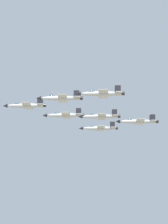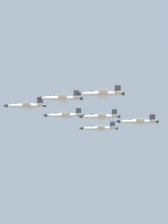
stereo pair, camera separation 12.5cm
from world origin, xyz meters
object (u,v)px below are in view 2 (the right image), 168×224
at_px(jet_trailing, 138,121).
at_px(jet_lead, 25,105).
at_px(jet_left_wingman, 61,98).
at_px(jet_slot_rear, 100,116).
at_px(jet_right_wingman, 64,115).
at_px(jet_left_outer, 101,93).
at_px(jet_right_outer, 99,128).

bearing_deg(jet_trailing, jet_lead, -0.88).
relative_size(jet_lead, jet_trailing, 1.01).
xyz_separation_m(jet_lead, jet_left_wingman, (20.06, 1.87, -0.88)).
bearing_deg(jet_left_wingman, jet_trailing, -158.11).
height_order(jet_left_wingman, jet_slot_rear, jet_left_wingman).
xyz_separation_m(jet_slot_rear, jet_trailing, (10.72, 10.98, -2.19)).
relative_size(jet_left_wingman, jet_right_wingman, 1.00).
relative_size(jet_right_wingman, jet_left_outer, 1.05).
height_order(jet_lead, jet_left_outer, jet_lead).
bearing_deg(jet_right_outer, jet_left_outer, 90.59).
distance_m(jet_lead, jet_left_outer, 40.42).
distance_m(jet_right_wingman, jet_slot_rear, 20.56).
height_order(jet_left_outer, jet_slot_rear, jet_left_outer).
bearing_deg(jet_trailing, jet_right_outer, -60.41).
xyz_separation_m(jet_right_wingman, jet_slot_rear, (20.06, 1.88, -4.13)).
bearing_deg(jet_left_wingman, jet_lead, -41.50).
bearing_deg(jet_slot_rear, jet_lead, 0.94).
distance_m(jet_lead, jet_right_outer, 40.43).
bearing_deg(jet_left_wingman, jet_slot_rear, -140.77).
xyz_separation_m(jet_lead, jet_right_wingman, (1.38, 20.09, -0.63)).
distance_m(jet_left_wingman, jet_right_wingman, 26.09).
height_order(jet_lead, jet_right_outer, jet_lead).
xyz_separation_m(jet_lead, jet_right_outer, (2.76, 40.19, -3.37)).
relative_size(jet_lead, jet_right_wingman, 0.97).
bearing_deg(jet_left_outer, jet_trailing, -120.01).
relative_size(jet_left_outer, jet_trailing, 0.99).
relative_size(jet_lead, jet_left_outer, 1.02).
bearing_deg(jet_trailing, jet_right_wingman, -23.90).
xyz_separation_m(jet_right_wingman, jet_trailing, (30.78, 12.86, -6.32)).
bearing_deg(jet_trailing, jet_left_outer, 58.66).
bearing_deg(jet_lead, jet_right_wingman, -138.57).
distance_m(jet_lead, jet_slot_rear, 31.06).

